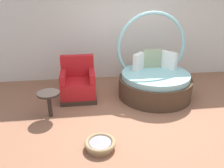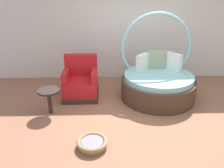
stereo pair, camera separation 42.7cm
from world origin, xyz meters
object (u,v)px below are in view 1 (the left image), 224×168
round_daybed (154,79)px  red_armchair (78,84)px  pet_basket (100,144)px  side_table (49,97)px

round_daybed → red_armchair: 1.77m
red_armchair → pet_basket: (0.35, -1.91, -0.26)m
round_daybed → pet_basket: 2.33m
pet_basket → side_table: 1.48m
round_daybed → side_table: round_daybed is taller
red_armchair → pet_basket: size_ratio=1.84×
red_armchair → side_table: size_ratio=1.81×
red_armchair → side_table: red_armchair is taller
round_daybed → red_armchair: (-1.77, 0.09, -0.06)m
round_daybed → side_table: size_ratio=3.64×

